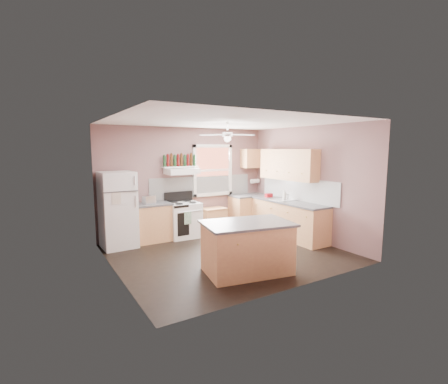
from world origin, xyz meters
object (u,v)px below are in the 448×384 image
cart (214,220)px  island (247,248)px  refrigerator (118,210)px  stove (184,220)px  toaster (149,200)px

cart → island: bearing=-108.7°
refrigerator → stove: size_ratio=1.95×
island → toaster: bearing=117.5°
stove → island: size_ratio=0.60×
toaster → stove: size_ratio=0.33×
cart → stove: bearing=-172.9°
stove → refrigerator: bearing=-177.5°
cart → island: island is taller
toaster → stove: toaster is taller
stove → toaster: bearing=176.5°
refrigerator → toaster: refrigerator is taller
refrigerator → toaster: (0.74, 0.09, 0.15)m
cart → refrigerator: bearing=-177.6°
cart → island: size_ratio=0.43×
cart → island: 2.97m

